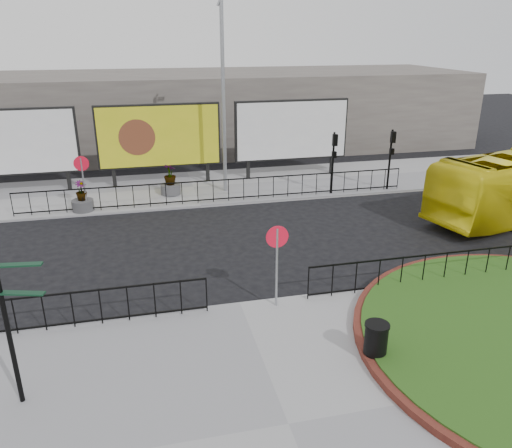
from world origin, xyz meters
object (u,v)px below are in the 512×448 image
object	(u,v)px
fingerpost_sign	(3,308)
planter_a	(82,201)
planter_b	(170,183)
billboard_mid	(159,136)
lamp_post	(223,94)
litter_bin	(376,342)

from	to	relation	value
fingerpost_sign	planter_a	size ratio (longest dim) A/B	2.78
fingerpost_sign	planter_b	xyz separation A→B (m)	(4.19, 14.03, -1.72)
billboard_mid	lamp_post	distance (m)	4.23
litter_bin	planter_b	world-z (taller)	planter_b
planter_a	lamp_post	bearing A→B (deg)	12.85
lamp_post	planter_a	bearing A→B (deg)	-167.15
lamp_post	fingerpost_sign	distance (m)	15.82
billboard_mid	fingerpost_sign	xyz separation A→B (m)	(-3.89, -16.00, -0.19)
billboard_mid	fingerpost_sign	size ratio (longest dim) A/B	1.63
planter_a	billboard_mid	bearing A→B (deg)	43.63
lamp_post	fingerpost_sign	bearing A→B (deg)	-116.16
billboard_mid	planter_a	xyz separation A→B (m)	(-3.66, -3.49, -2.01)
lamp_post	planter_b	bearing A→B (deg)	180.00
billboard_mid	litter_bin	bearing A→B (deg)	-75.83
litter_bin	planter_a	world-z (taller)	planter_a
lamp_post	planter_a	world-z (taller)	lamp_post
lamp_post	planter_a	distance (m)	8.05
fingerpost_sign	planter_b	size ratio (longest dim) A/B	2.50
planter_a	planter_b	distance (m)	4.25
fingerpost_sign	planter_a	world-z (taller)	fingerpost_sign
planter_b	litter_bin	bearing A→B (deg)	-75.09
lamp_post	fingerpost_sign	size ratio (longest dim) A/B	2.43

